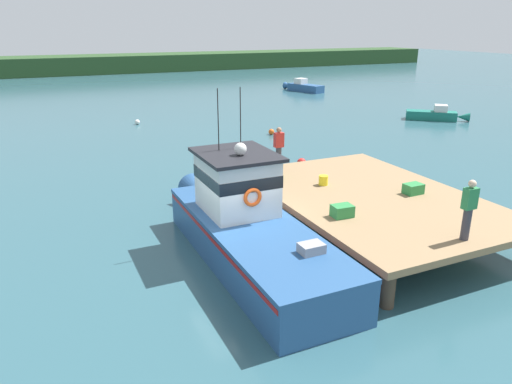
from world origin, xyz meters
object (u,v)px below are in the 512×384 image
object	(u,v)px
crate_single_far	(342,211)
mooring_buoy_spare_mooring	(137,122)
moored_boat_outer_mooring	(436,115)
mooring_buoy_inshore	(271,132)
crate_single_by_cleat	(273,171)
deckhand_by_the_boat	(469,209)
mooring_buoy_outer	(301,163)
bait_bucket	(323,180)
main_fishing_boat	(246,224)
deckhand_further_back	(279,147)
moored_boat_mid_harbor	(303,87)
crate_stack_near_edge	(413,189)

from	to	relation	value
crate_single_far	mooring_buoy_spare_mooring	world-z (taller)	crate_single_far
moored_boat_outer_mooring	mooring_buoy_spare_mooring	xyz separation A→B (m)	(-19.87, 7.40, -0.21)
mooring_buoy_inshore	crate_single_far	bearing A→B (deg)	-109.54
moored_boat_outer_mooring	mooring_buoy_inshore	world-z (taller)	moored_boat_outer_mooring
crate_single_by_cleat	deckhand_by_the_boat	bearing A→B (deg)	-73.42
crate_single_by_cleat	mooring_buoy_outer	bearing A→B (deg)	49.18
crate_single_far	mooring_buoy_spare_mooring	xyz separation A→B (m)	(-1.37, 22.49, -1.20)
crate_single_by_cleat	bait_bucket	bearing A→B (deg)	-52.55
main_fishing_boat	deckhand_further_back	bearing A→B (deg)	52.10
mooring_buoy_inshore	moored_boat_mid_harbor	bearing A→B (deg)	54.52
moored_boat_mid_harbor	mooring_buoy_spare_mooring	xyz separation A→B (m)	(-19.25, -10.48, -0.27)
crate_single_by_cleat	crate_single_far	bearing A→B (deg)	-88.87
bait_bucket	moored_boat_mid_harbor	xyz separation A→B (m)	(16.78, 30.23, -0.93)
mooring_buoy_outer	mooring_buoy_spare_mooring	bearing A→B (deg)	109.78
main_fishing_boat	crate_single_far	xyz separation A→B (m)	(2.60, -1.08, 0.37)
bait_bucket	mooring_buoy_outer	distance (m)	6.47
bait_bucket	mooring_buoy_inshore	bearing A→B (deg)	70.96
deckhand_further_back	moored_boat_mid_harbor	world-z (taller)	deckhand_further_back
mooring_buoy_outer	mooring_buoy_inshore	size ratio (longest dim) A/B	1.22
moored_boat_outer_mooring	bait_bucket	bearing A→B (deg)	-144.63
crate_stack_near_edge	moored_boat_mid_harbor	size ratio (longest dim) A/B	0.12
crate_single_by_cleat	mooring_buoy_spare_mooring	bearing A→B (deg)	94.04
mooring_buoy_inshore	deckhand_by_the_boat	bearing A→B (deg)	-101.05
main_fishing_boat	deckhand_further_back	distance (m)	5.32
mooring_buoy_spare_mooring	mooring_buoy_outer	world-z (taller)	mooring_buoy_outer
crate_single_by_cleat	deckhand_further_back	xyz separation A→B (m)	(0.69, 0.91, 0.64)
deckhand_by_the_boat	moored_boat_mid_harbor	bearing A→B (deg)	65.96
crate_single_far	moored_boat_mid_harbor	size ratio (longest dim) A/B	0.12
crate_single_by_cleat	mooring_buoy_outer	xyz separation A→B (m)	(3.72, 4.30, -1.20)
mooring_buoy_spare_mooring	crate_stack_near_edge	bearing A→B (deg)	-77.91
crate_single_far	mooring_buoy_outer	bearing A→B (deg)	67.06
main_fishing_boat	moored_boat_mid_harbor	bearing A→B (deg)	57.29
main_fishing_boat	moored_boat_outer_mooring	size ratio (longest dim) A/B	2.56
crate_single_by_cleat	bait_bucket	xyz separation A→B (m)	(1.18, -1.54, -0.05)
crate_single_far	deckhand_by_the_boat	size ratio (longest dim) A/B	0.37
crate_single_by_cleat	main_fishing_boat	bearing A→B (deg)	-128.15
crate_single_by_cleat	bait_bucket	size ratio (longest dim) A/B	1.76
crate_single_far	main_fishing_boat	bearing A→B (deg)	157.41
crate_single_by_cleat	crate_stack_near_edge	size ratio (longest dim) A/B	1.00
moored_boat_outer_mooring	mooring_buoy_outer	world-z (taller)	moored_boat_outer_mooring
mooring_buoy_spare_mooring	crate_single_by_cleat	bearing A→B (deg)	-85.96
main_fishing_boat	mooring_buoy_inshore	bearing A→B (deg)	60.80
crate_single_by_cleat	crate_stack_near_edge	distance (m)	4.93
deckhand_further_back	mooring_buoy_inshore	bearing A→B (deg)	64.69
mooring_buoy_spare_mooring	mooring_buoy_outer	distance (m)	14.78
moored_boat_outer_mooring	deckhand_further_back	bearing A→B (deg)	-151.05
crate_single_far	moored_boat_outer_mooring	xyz separation A→B (m)	(18.50, 15.09, -1.00)
moored_boat_mid_harbor	deckhand_by_the_boat	bearing A→B (deg)	-114.04
deckhand_further_back	mooring_buoy_spare_mooring	distance (m)	17.51
moored_boat_mid_harbor	mooring_buoy_outer	bearing A→B (deg)	-120.30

